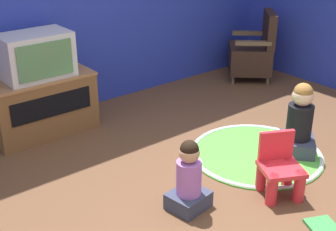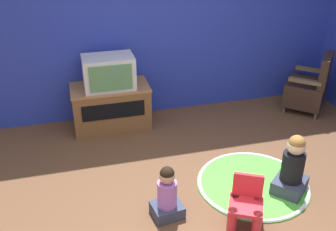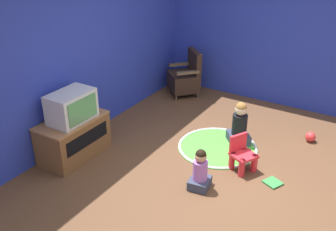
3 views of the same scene
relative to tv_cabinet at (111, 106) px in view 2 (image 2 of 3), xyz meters
The scene contains 9 objects.
ground_plane 2.18m from the tv_cabinet, 69.80° to the right, with size 30.00×30.00×0.00m, color brown.
wall_back 1.32m from the tv_cabinet, 31.37° to the left, with size 5.67×0.12×2.88m.
tv_cabinet is the anchor object (origin of this frame).
television 0.49m from the tv_cabinet, 90.00° to the right, with size 0.64×0.42×0.42m.
black_armchair 2.81m from the tv_cabinet, ahead, with size 0.75×0.76×0.86m.
yellow_kid_chair 2.38m from the tv_cabinet, 66.57° to the right, with size 0.41×0.40×0.49m.
play_mat 2.12m from the tv_cabinet, 52.42° to the right, with size 1.19×1.19×0.04m.
child_watching_left 1.91m from the tv_cabinet, 81.65° to the right, with size 0.32×0.29×0.56m.
child_watching_center 2.45m from the tv_cabinet, 49.46° to the right, with size 0.45×0.45×0.67m.
Camera 2 is at (-1.20, -2.67, 2.63)m, focal length 42.00 mm.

